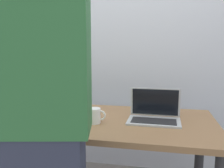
# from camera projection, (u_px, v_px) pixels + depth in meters

# --- Properties ---
(desk) EXTENTS (1.42, 0.81, 0.74)m
(desk) POSITION_uv_depth(u_px,v_px,m) (112.00, 134.00, 1.70)
(desk) COLOR olive
(desk) RESTS_ON ground
(laptop) EXTENTS (0.36, 0.25, 0.21)m
(laptop) POSITION_uv_depth(u_px,v_px,m) (154.00, 114.00, 1.65)
(laptop) COLOR #B7BABC
(laptop) RESTS_ON desk
(beer_bottle_green) EXTENTS (0.07, 0.07, 0.30)m
(beer_bottle_green) POSITION_uv_depth(u_px,v_px,m) (55.00, 93.00, 2.03)
(beer_bottle_green) COLOR brown
(beer_bottle_green) RESTS_ON desk
(beer_bottle_brown) EXTENTS (0.07, 0.07, 0.33)m
(beer_bottle_brown) POSITION_uv_depth(u_px,v_px,m) (65.00, 92.00, 2.06)
(beer_bottle_brown) COLOR #472B14
(beer_bottle_brown) RESTS_ON desk
(beer_bottle_amber) EXTENTS (0.06, 0.06, 0.32)m
(beer_bottle_amber) POSITION_uv_depth(u_px,v_px,m) (43.00, 94.00, 1.95)
(beer_bottle_amber) COLOR #1E5123
(beer_bottle_amber) RESTS_ON desk
(person_figure) EXTENTS (0.47, 0.35, 1.74)m
(person_figure) POSITION_uv_depth(u_px,v_px,m) (43.00, 127.00, 1.10)
(person_figure) COLOR #2D3347
(person_figure) RESTS_ON ground
(coffee_mug) EXTENTS (0.12, 0.08, 0.10)m
(coffee_mug) POSITION_uv_depth(u_px,v_px,m) (95.00, 116.00, 1.58)
(coffee_mug) COLOR white
(coffee_mug) RESTS_ON desk
(back_wall) EXTENTS (6.00, 0.10, 2.60)m
(back_wall) POSITION_uv_depth(u_px,v_px,m) (129.00, 42.00, 2.41)
(back_wall) COLOR silver
(back_wall) RESTS_ON ground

